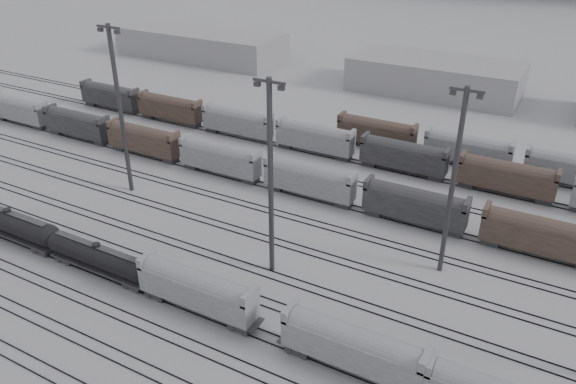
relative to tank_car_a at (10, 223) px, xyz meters
The scene contains 14 objects.
ground 22.67m from the tank_car_a, ahead, with size 900.00×900.00×0.00m, color #A4A5A9.
tracks 28.01m from the tank_car_a, 36.27° to the left, with size 220.00×71.50×0.16m.
tank_car_a is the anchor object (origin of this frame).
tank_car_b 16.60m from the tank_car_a, ahead, with size 17.00×2.83×4.20m.
hopper_car_a 32.02m from the tank_car_a, ahead, with size 14.93×2.97×5.34m.
hopper_car_b 51.07m from the tank_car_a, ahead, with size 14.83×2.95×5.30m.
light_mast_b 22.69m from the tank_car_a, 78.16° to the left, with size 4.25×0.68×26.58m.
light_mast_c 38.49m from the tank_car_a, 17.55° to the left, with size 4.03×0.65×25.21m.
light_mast_d 59.09m from the tank_car_a, 21.57° to the left, with size 3.88×0.62×24.25m.
bg_string_near 43.48m from the tank_car_a, 45.48° to the left, with size 151.00×3.00×5.60m.
bg_string_mid 62.04m from the tank_car_a, 49.26° to the left, with size 151.00×3.00×5.60m.
bg_string_far 79.92m from the tank_car_a, 43.48° to the left, with size 66.00×3.00×5.60m.
warehouse_left 101.22m from the tank_car_a, 111.75° to the left, with size 50.00×18.00×8.00m, color gray.
warehouse_mid 99.47m from the tank_car_a, 70.93° to the left, with size 40.00×18.00×8.00m, color gray.
Camera 1 is at (43.07, -38.63, 42.25)m, focal length 35.00 mm.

